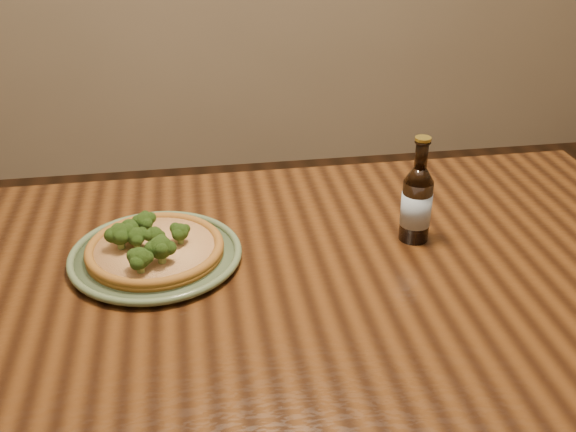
{
  "coord_description": "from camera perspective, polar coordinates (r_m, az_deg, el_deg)",
  "views": [
    {
      "loc": [
        -0.12,
        -0.86,
        1.41
      ],
      "look_at": [
        0.05,
        0.2,
        0.82
      ],
      "focal_mm": 42.0,
      "sensor_mm": 36.0,
      "label": 1
    }
  ],
  "objects": [
    {
      "name": "plate",
      "position": [
        1.24,
        -11.14,
        -3.26
      ],
      "size": [
        0.31,
        0.31,
        0.02
      ],
      "rotation": [
        0.0,
        0.0,
        0.23
      ],
      "color": "#576948",
      "rests_on": "table"
    },
    {
      "name": "beer_bottle",
      "position": [
        1.28,
        10.83,
        1.11
      ],
      "size": [
        0.06,
        0.06,
        0.21
      ],
      "rotation": [
        0.0,
        0.0,
        -0.37
      ],
      "color": "black",
      "rests_on": "table"
    },
    {
      "name": "table",
      "position": [
        1.23,
        -1.76,
        -9.03
      ],
      "size": [
        1.6,
        0.9,
        0.75
      ],
      "color": "#47250F",
      "rests_on": "ground"
    },
    {
      "name": "pizza",
      "position": [
        1.23,
        -11.32,
        -2.63
      ],
      "size": [
        0.25,
        0.25,
        0.07
      ],
      "rotation": [
        0.0,
        0.0,
        0.05
      ],
      "color": "#935E21",
      "rests_on": "plate"
    }
  ]
}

